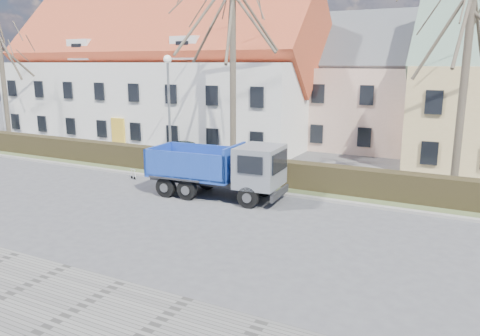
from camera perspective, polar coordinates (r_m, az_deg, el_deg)
The scene contains 13 objects.
ground at distance 19.90m, azimuth -7.38°, elevation -5.52°, with size 120.00×120.00×0.00m, color #464649.
curb_far at distance 23.64m, azimuth -1.04°, elevation -2.32°, with size 80.00×0.30×0.12m, color gray.
grass_strip at distance 25.01m, azimuth 0.71°, elevation -1.50°, with size 80.00×3.00×0.10m, color #46542F.
hedge at distance 24.70m, azimuth 0.50°, elevation -0.25°, with size 60.00×0.90×1.30m, color black.
building_white at distance 39.53m, azimuth -9.95°, elevation 10.44°, with size 26.80×10.80×9.50m, color silver, non-canonical shape.
building_pink at distance 36.19m, azimuth 16.59°, elevation 8.73°, with size 10.80×8.80×8.00m, color #D3A995, non-canonical shape.
tree_0 at distance 40.71m, azimuth -26.90°, elevation 9.63°, with size 7.20×7.20×9.90m, color #4A4133, non-canonical shape.
tree_1 at distance 27.21m, azimuth -0.88°, elevation 13.00°, with size 9.20×9.20×12.65m, color #4A4133, non-canonical shape.
tree_2 at distance 23.99m, azimuth 25.69°, elevation 9.84°, with size 8.00×8.00×11.00m, color #4A4133, non-canonical shape.
dump_truck at distance 21.97m, azimuth -3.50°, elevation -0.08°, with size 6.68×2.48×2.67m, color navy, non-canonical shape.
streetlight at distance 27.92m, azimuth -8.62°, elevation 6.74°, with size 0.52×0.52×6.71m, color gray, non-canonical shape.
cart_frame at distance 26.21m, azimuth -13.13°, elevation -0.60°, with size 0.67×0.38×0.61m, color silver, non-canonical shape.
parked_car_a at distance 30.87m, azimuth -6.42°, elevation 2.22°, with size 1.43×3.56×1.21m, color black.
Camera 1 is at (10.89, -15.46, 6.20)m, focal length 35.00 mm.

